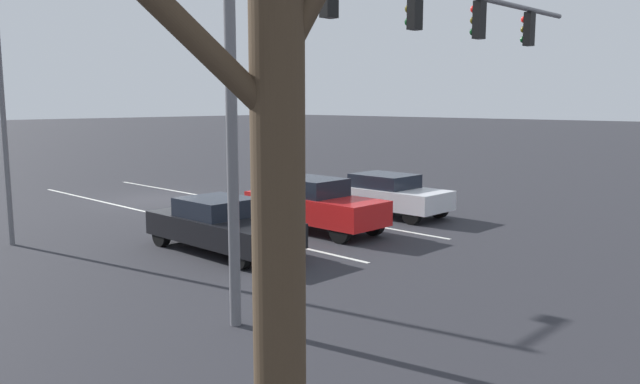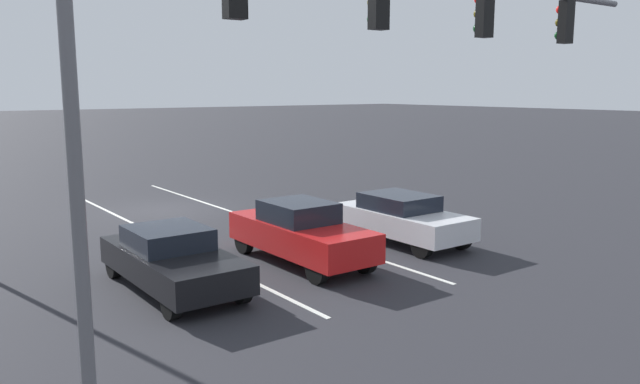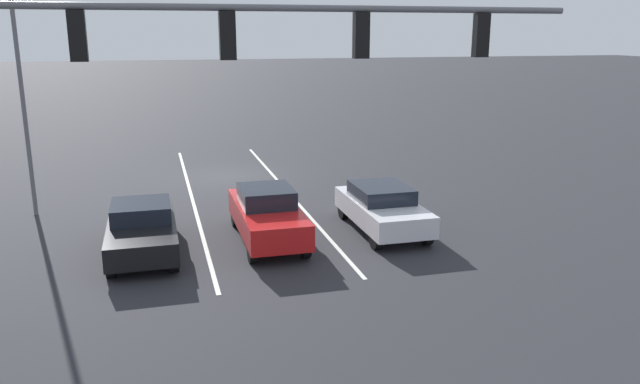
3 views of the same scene
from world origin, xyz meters
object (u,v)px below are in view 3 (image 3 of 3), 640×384
Objects in this scene: traffic_signal_gantry at (191,68)px; car_red_midlane_front at (267,214)px; street_lamp_right_shoulder at (27,76)px; car_black_rightlane_front at (142,228)px; car_silver_leftlane_front at (382,207)px.

car_red_midlane_front is at bearing -116.18° from traffic_signal_gantry.
traffic_signal_gantry is 1.60× the size of street_lamp_right_shoulder.
street_lamp_right_shoulder is at bearing -34.10° from car_red_midlane_front.
car_black_rightlane_front is 7.07m from street_lamp_right_shoulder.
street_lamp_right_shoulder reaches higher than car_red_midlane_front.
traffic_signal_gantry is at bearing 116.38° from street_lamp_right_shoulder.
street_lamp_right_shoulder reaches higher than car_black_rightlane_front.
car_silver_leftlane_front is 7.25m from car_black_rightlane_front.
car_red_midlane_front reaches higher than car_black_rightlane_front.
car_red_midlane_front is 1.02× the size of car_black_rightlane_front.
car_red_midlane_front reaches higher than car_silver_leftlane_front.
car_black_rightlane_front is at bearing 0.91° from car_silver_leftlane_front.
traffic_signal_gantry is (-1.30, 4.58, 4.66)m from car_black_rightlane_front.
street_lamp_right_shoulder reaches higher than car_silver_leftlane_front.
street_lamp_right_shoulder is (4.65, -9.38, -0.69)m from traffic_signal_gantry.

